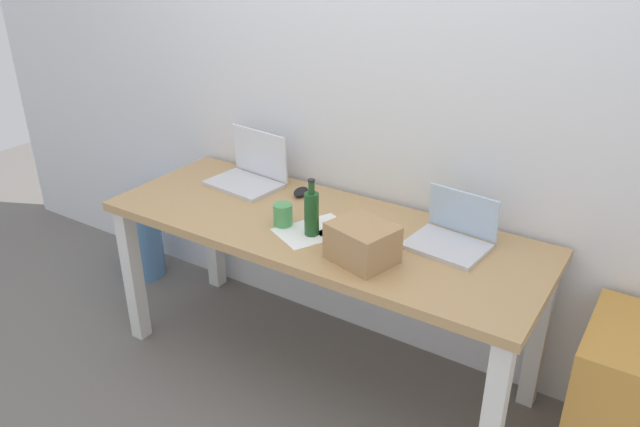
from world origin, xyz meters
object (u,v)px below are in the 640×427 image
(desk, at_px, (320,245))
(coffee_mug, at_px, (283,215))
(cardboard_box, at_px, (362,243))
(computer_mouse, at_px, (301,192))
(filing_cabinet, at_px, (632,407))
(laptop_right, at_px, (452,236))
(water_cooler_jug, at_px, (140,241))
(laptop_left, at_px, (249,173))
(beer_bottle, at_px, (312,213))

(desk, relative_size, coffee_mug, 19.92)
(desk, height_order, cardboard_box, cardboard_box)
(desk, relative_size, cardboard_box, 8.25)
(computer_mouse, relative_size, filing_cabinet, 0.16)
(laptop_right, height_order, water_cooler_jug, laptop_right)
(laptop_right, height_order, filing_cabinet, laptop_right)
(cardboard_box, bearing_deg, desk, 150.58)
(water_cooler_jug, bearing_deg, desk, -5.98)
(laptop_right, xyz_separation_m, filing_cabinet, (0.75, -0.02, -0.48))
(laptop_left, xyz_separation_m, laptop_right, (1.05, -0.06, -0.01))
(laptop_left, height_order, water_cooler_jug, laptop_left)
(cardboard_box, bearing_deg, beer_bottle, 165.73)
(desk, distance_m, coffee_mug, 0.21)
(desk, bearing_deg, coffee_mug, -144.54)
(beer_bottle, relative_size, cardboard_box, 1.06)
(coffee_mug, bearing_deg, cardboard_box, -10.22)
(computer_mouse, height_order, filing_cabinet, computer_mouse)
(coffee_mug, distance_m, water_cooler_jug, 1.35)
(desk, distance_m, laptop_left, 0.57)
(beer_bottle, height_order, water_cooler_jug, beer_bottle)
(desk, distance_m, laptop_right, 0.56)
(laptop_left, bearing_deg, water_cooler_jug, -176.83)
(laptop_right, xyz_separation_m, coffee_mug, (-0.66, -0.22, 0.01))
(laptop_left, height_order, laptop_right, laptop_left)
(laptop_left, distance_m, cardboard_box, 0.89)
(beer_bottle, bearing_deg, filing_cabinet, 9.00)
(desk, bearing_deg, cardboard_box, -29.42)
(desk, xyz_separation_m, laptop_right, (0.53, 0.13, 0.14))
(water_cooler_jug, bearing_deg, laptop_left, 3.17)
(computer_mouse, bearing_deg, filing_cabinet, -14.36)
(coffee_mug, bearing_deg, laptop_left, 145.36)
(coffee_mug, bearing_deg, beer_bottle, -2.54)
(filing_cabinet, bearing_deg, cardboard_box, -164.79)
(desk, xyz_separation_m, laptop_left, (-0.52, 0.18, 0.15))
(laptop_right, distance_m, water_cooler_jug, 1.94)
(laptop_left, height_order, beer_bottle, laptop_left)
(beer_bottle, xyz_separation_m, water_cooler_jug, (-1.35, 0.24, -0.63))
(computer_mouse, bearing_deg, water_cooler_jug, 172.70)
(computer_mouse, bearing_deg, laptop_left, 173.07)
(laptop_right, bearing_deg, cardboard_box, -129.12)
(beer_bottle, bearing_deg, water_cooler_jug, 170.11)
(desk, relative_size, water_cooler_jug, 4.01)
(cardboard_box, height_order, filing_cabinet, cardboard_box)
(laptop_right, bearing_deg, computer_mouse, 174.41)
(coffee_mug, relative_size, filing_cabinet, 0.15)
(cardboard_box, relative_size, filing_cabinet, 0.37)
(laptop_right, height_order, computer_mouse, laptop_right)
(beer_bottle, bearing_deg, laptop_left, 152.73)
(computer_mouse, height_order, water_cooler_jug, computer_mouse)
(filing_cabinet, bearing_deg, desk, -175.39)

